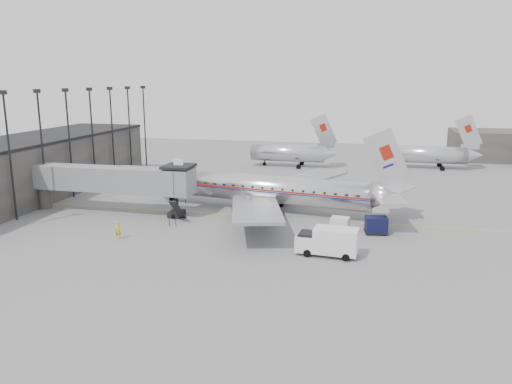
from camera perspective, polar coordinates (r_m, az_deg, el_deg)
ground at (r=55.85m, az=-1.52°, el=-4.37°), size 160.00×160.00×0.00m
terminal at (r=78.78m, az=-24.28°, el=2.55°), size 12.00×46.00×8.00m
apron_line at (r=60.85m, az=2.64°, el=-2.92°), size 60.00×0.15×0.01m
jet_bridge at (r=64.16m, az=-15.26°, el=1.29°), size 21.00×6.20×7.10m
floodlight_masts at (r=76.94m, az=-19.35°, el=6.03°), size 0.90×42.25×15.25m
distant_aircraft_near at (r=95.86m, az=3.74°, el=4.54°), size 16.39×3.20×10.26m
distant_aircraft_mid at (r=99.18m, az=19.16°, el=4.13°), size 16.39×3.20×10.26m
airliner at (r=63.34m, az=1.09°, el=0.35°), size 35.28×32.46×11.21m
service_van at (r=48.10m, az=8.22°, el=-5.57°), size 5.98×2.73×2.74m
baggage_cart_navy at (r=55.84m, az=13.57°, el=-3.66°), size 2.66×2.18×1.89m
baggage_cart_white at (r=55.94m, az=9.57°, el=-3.61°), size 2.22×1.82×1.59m
ramp_worker at (r=54.52m, az=-15.49°, el=-4.25°), size 0.82×0.74×1.87m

